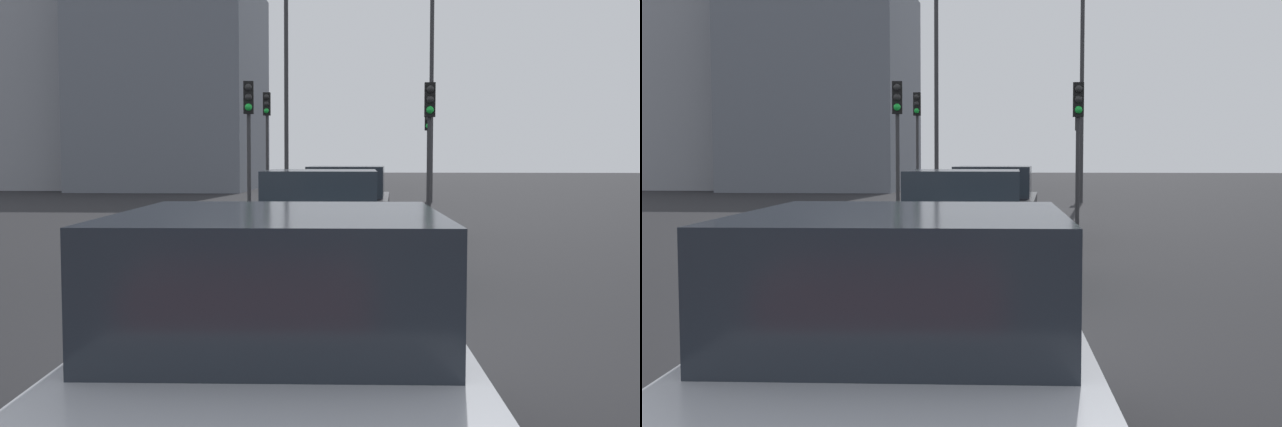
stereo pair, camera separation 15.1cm
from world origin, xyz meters
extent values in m
cube|color=black|center=(0.00, 0.00, -0.10)|extent=(160.00, 160.00, 0.20)
cube|color=black|center=(9.94, -0.17, 0.61)|extent=(4.27, 1.92, 0.69)
cube|color=#1E232B|center=(9.73, -0.16, 1.27)|extent=(1.94, 1.63, 0.64)
cylinder|color=black|center=(11.22, -1.10, 0.32)|extent=(0.65, 0.24, 0.64)
cylinder|color=black|center=(11.27, 0.69, 0.32)|extent=(0.65, 0.24, 0.64)
cylinder|color=black|center=(8.61, -1.03, 0.32)|extent=(0.65, 0.24, 0.64)
cylinder|color=black|center=(8.66, 0.77, 0.32)|extent=(0.65, 0.24, 0.64)
cube|color=red|center=(7.80, -0.75, 0.73)|extent=(0.04, 0.20, 0.11)
cube|color=red|center=(7.84, 0.54, 0.73)|extent=(0.04, 0.20, 0.11)
cube|color=#19606B|center=(3.96, 0.02, 0.61)|extent=(4.15, 1.80, 0.70)
cube|color=#1E232B|center=(3.76, 0.02, 1.29)|extent=(1.88, 1.56, 0.66)
cylinder|color=black|center=(5.25, -0.84, 0.32)|extent=(0.64, 0.23, 0.64)
cylinder|color=black|center=(5.24, 0.91, 0.32)|extent=(0.64, 0.23, 0.64)
cylinder|color=black|center=(2.69, -0.87, 0.32)|extent=(0.64, 0.23, 0.64)
cylinder|color=black|center=(2.67, 0.89, 0.32)|extent=(0.64, 0.23, 0.64)
cube|color=red|center=(1.89, -0.63, 0.74)|extent=(0.03, 0.20, 0.11)
cube|color=red|center=(1.87, 0.63, 0.74)|extent=(0.03, 0.20, 0.11)
cube|color=#A8AAB2|center=(-3.41, -0.22, 0.59)|extent=(4.18, 1.95, 0.66)
cube|color=#1E232B|center=(-3.62, -0.22, 1.23)|extent=(1.91, 1.65, 0.62)
cylinder|color=black|center=(-2.10, -1.08, 0.32)|extent=(0.65, 0.24, 0.64)
cylinder|color=black|center=(-2.16, 0.73, 0.32)|extent=(0.65, 0.24, 0.64)
cylinder|color=#2D2D30|center=(14.05, -2.22, 1.42)|extent=(0.11, 0.11, 2.84)
cube|color=black|center=(13.99, -2.22, 3.29)|extent=(0.20, 0.28, 0.90)
sphere|color=black|center=(13.88, -2.22, 3.56)|extent=(0.20, 0.20, 0.20)
sphere|color=black|center=(13.88, -2.22, 3.29)|extent=(0.20, 0.20, 0.20)
sphere|color=green|center=(13.88, -2.22, 3.02)|extent=(0.20, 0.20, 0.20)
cylinder|color=#2D2D30|center=(14.93, 2.72, 1.49)|extent=(0.11, 0.11, 2.98)
cube|color=black|center=(14.87, 2.72, 3.43)|extent=(0.23, 0.30, 0.90)
sphere|color=black|center=(14.76, 2.70, 3.70)|extent=(0.20, 0.20, 0.20)
sphere|color=black|center=(14.76, 2.70, 3.43)|extent=(0.20, 0.20, 0.20)
sphere|color=green|center=(14.76, 2.70, 3.16)|extent=(0.20, 0.20, 0.20)
cylinder|color=#2D2D30|center=(24.24, 3.40, 1.70)|extent=(0.11, 0.11, 3.39)
cube|color=black|center=(24.18, 3.40, 3.84)|extent=(0.20, 0.28, 0.90)
sphere|color=black|center=(24.07, 3.40, 4.11)|extent=(0.20, 0.20, 0.20)
sphere|color=black|center=(24.07, 3.40, 3.84)|extent=(0.20, 0.20, 0.20)
sphere|color=green|center=(24.07, 3.40, 3.57)|extent=(0.20, 0.20, 0.20)
cylinder|color=#2D2D30|center=(25.53, -2.99, 1.42)|extent=(0.11, 0.11, 2.83)
cube|color=black|center=(25.47, -2.99, 3.28)|extent=(0.24, 0.31, 0.90)
sphere|color=black|center=(25.36, -2.97, 3.55)|extent=(0.20, 0.20, 0.20)
sphere|color=black|center=(25.36, -2.97, 3.28)|extent=(0.20, 0.20, 0.20)
sphere|color=green|center=(25.36, -2.97, 3.01)|extent=(0.20, 0.20, 0.20)
cylinder|color=#2D2D30|center=(23.35, 2.54, 4.15)|extent=(0.16, 0.16, 8.29)
cylinder|color=#2D2D30|center=(24.32, -3.01, 4.13)|extent=(0.16, 0.16, 8.26)
cube|color=slate|center=(36.86, 10.00, 5.57)|extent=(11.48, 8.78, 11.14)
cube|color=gray|center=(39.47, 16.00, 7.85)|extent=(12.33, 8.23, 15.70)
camera|label=1|loc=(-7.68, -0.67, 1.82)|focal=45.70mm
camera|label=2|loc=(-7.67, -0.82, 1.82)|focal=45.70mm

